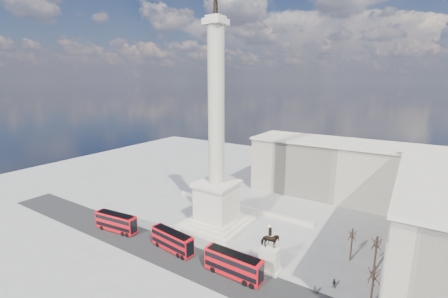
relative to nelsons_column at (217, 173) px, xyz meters
name	(u,v)px	position (x,y,z in m)	size (l,w,h in m)	color
ground	(204,234)	(0.00, -5.00, -12.92)	(180.00, 180.00, 0.00)	gray
asphalt_road	(194,263)	(5.00, -15.00, -12.91)	(120.00, 9.00, 0.01)	#272727
nelsons_column	(217,173)	(0.00, 0.00, 0.00)	(14.00, 14.00, 49.85)	beige
balustrade_wall	(240,207)	(0.00, 11.00, -12.37)	(40.00, 0.60, 1.10)	#BDB59D
building_northeast	(340,169)	(20.00, 35.00, -4.59)	(51.00, 17.00, 16.60)	beige
red_bus_a	(116,222)	(-17.57, -14.80, -10.69)	(10.66, 3.61, 4.24)	red
red_bus_b	(172,241)	(-1.31, -14.00, -10.75)	(10.41, 3.46, 4.14)	red
red_bus_c	(234,264)	(13.25, -14.45, -10.62)	(10.84, 2.73, 4.38)	red
victorian_lamp	(269,236)	(15.22, -4.18, -9.45)	(0.51, 0.51, 5.89)	black
equestrian_statue	(270,256)	(17.81, -9.52, -9.96)	(4.08, 3.06, 8.47)	#BDB59D
bare_tree_near	(374,274)	(34.54, -10.54, -6.70)	(1.80, 1.80, 7.89)	#332319
bare_tree_mid	(377,243)	(33.84, -0.11, -7.05)	(1.96, 1.96, 7.45)	#332319
bare_tree_far	(353,234)	(29.57, 1.63, -7.43)	(1.70, 1.70, 6.96)	#332319
pedestrian_walking	(315,291)	(26.66, -11.50, -12.13)	(0.57, 0.38, 1.57)	black
pedestrian_standing	(334,283)	(28.76, -8.02, -12.13)	(0.77, 0.60, 1.57)	black
pedestrian_crossing	(264,261)	(16.50, -8.69, -11.96)	(1.12, 0.47, 1.91)	black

